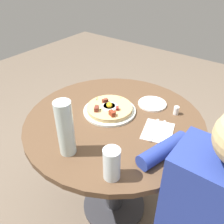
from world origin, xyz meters
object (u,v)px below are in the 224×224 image
at_px(fork, 154,130).
at_px(knife, 162,131).
at_px(dining_table, 114,144).
at_px(water_bottle, 65,129).
at_px(water_glass, 112,164).
at_px(bread_plate, 152,104).
at_px(pizza_plate, 110,111).
at_px(breakfast_pizza, 109,108).
at_px(salt_shaker, 176,110).

xyz_separation_m(fork, knife, (-0.03, -0.01, 0.00)).
distance_m(dining_table, water_bottle, 0.44).
distance_m(water_glass, water_bottle, 0.24).
relative_size(bread_plate, fork, 0.89).
distance_m(pizza_plate, fork, 0.28).
bearing_deg(breakfast_pizza, fork, -179.57).
distance_m(dining_table, fork, 0.29).
xyz_separation_m(dining_table, water_glass, (-0.22, 0.31, 0.25)).
bearing_deg(salt_shaker, fork, 83.34).
bearing_deg(dining_table, breakfast_pizza, -30.49).
bearing_deg(bread_plate, knife, 129.47).
xyz_separation_m(fork, water_glass, (-0.00, 0.35, 0.06)).
height_order(breakfast_pizza, bread_plate, breakfast_pizza).
xyz_separation_m(knife, water_bottle, (0.27, 0.37, 0.12)).
height_order(pizza_plate, fork, pizza_plate).
height_order(breakfast_pizza, salt_shaker, breakfast_pizza).
bearing_deg(pizza_plate, dining_table, 148.44).
height_order(bread_plate, water_bottle, water_bottle).
height_order(dining_table, fork, fork).
xyz_separation_m(bread_plate, fork, (-0.12, 0.20, 0.00)).
bearing_deg(breakfast_pizza, bread_plate, -126.31).
height_order(bread_plate, salt_shaker, salt_shaker).
bearing_deg(breakfast_pizza, knife, -177.71).
relative_size(breakfast_pizza, water_glass, 1.77).
bearing_deg(fork, water_glass, -16.15).
height_order(dining_table, water_glass, water_glass).
xyz_separation_m(breakfast_pizza, salt_shaker, (-0.30, -0.20, -0.00)).
bearing_deg(water_bottle, water_glass, -179.16).
bearing_deg(bread_plate, salt_shaker, 176.92).
bearing_deg(knife, water_bottle, -52.89).
height_order(fork, knife, same).
height_order(bread_plate, knife, bread_plate).
height_order(water_bottle, salt_shaker, water_bottle).
relative_size(breakfast_pizza, bread_plate, 1.54).
bearing_deg(dining_table, pizza_plate, -31.56).
height_order(dining_table, breakfast_pizza, breakfast_pizza).
bearing_deg(fork, bread_plate, -165.17).
distance_m(breakfast_pizza, water_bottle, 0.37).
height_order(knife, salt_shaker, salt_shaker).
distance_m(dining_table, salt_shaker, 0.39).
bearing_deg(water_glass, fork, -89.50).
relative_size(pizza_plate, fork, 1.59).
bearing_deg(salt_shaker, breakfast_pizza, 33.51).
distance_m(bread_plate, salt_shaker, 0.15).
relative_size(dining_table, knife, 5.21).
bearing_deg(salt_shaker, knife, 93.60).
height_order(dining_table, pizza_plate, pizza_plate).
distance_m(water_bottle, salt_shaker, 0.62).
relative_size(breakfast_pizza, knife, 1.37).
relative_size(dining_table, pizza_plate, 3.29).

